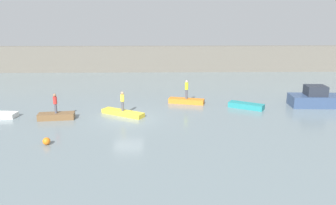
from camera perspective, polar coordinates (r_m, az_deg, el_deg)
The scene contains 11 objects.
ground_plane at distance 28.51m, azimuth -6.79°, elevation -2.70°, with size 120.00×120.00×0.00m, color slate.
embankment_wall at distance 51.18m, azimuth -4.36°, elevation 7.33°, with size 80.00×1.20×3.86m, color #666056.
motorboat at distance 34.93m, azimuth 24.07°, elevation 0.56°, with size 5.49×2.47×1.99m.
rowboat_brown at distance 29.59m, azimuth -18.33°, elevation -2.19°, with size 2.91×1.07×0.52m, color brown.
rowboat_yellow at distance 29.49m, azimuth -7.64°, elevation -1.76°, with size 4.00×0.94×0.37m, color gold.
rowboat_orange at distance 33.05m, azimuth 3.12°, elevation 0.25°, with size 3.44×0.91×0.47m, color orange.
rowboat_teal at distance 32.14m, azimuth 13.07°, elevation -0.53°, with size 3.19×1.04×0.48m, color teal.
person_yellow_shirt at distance 29.19m, azimuth -7.72°, elevation 0.39°, with size 0.32×0.32×1.70m.
person_hiviz_shirt at distance 32.76m, azimuth 3.15°, elevation 2.38°, with size 0.32×0.32×1.83m.
person_red_shirt at distance 29.28m, azimuth -18.52°, elevation 0.03°, with size 0.32×0.32×1.66m.
mooring_buoy at distance 24.12m, azimuth -19.84°, elevation -6.16°, with size 0.51×0.51×0.51m, color orange.
Camera 1 is at (2.81, -27.07, 8.50)m, focal length 36.08 mm.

